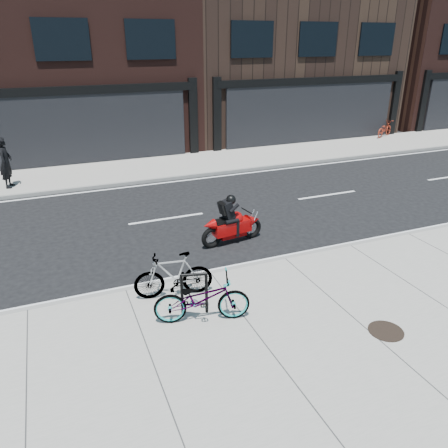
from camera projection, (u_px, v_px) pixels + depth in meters
name	position (u px, v px, depth m)	size (l,w,h in m)	color
ground	(186.00, 244.00, 12.04)	(120.00, 120.00, 0.00)	black
sidewalk_near	(270.00, 354.00, 7.75)	(60.00, 6.00, 0.13)	gray
sidewalk_far	(131.00, 170.00, 18.62)	(60.00, 3.50, 0.13)	gray
building_mideast	(271.00, 20.00, 25.42)	(12.00, 10.00, 12.50)	black
building_east	(429.00, 18.00, 29.48)	(10.00, 10.00, 13.00)	black
bike_rack	(194.00, 290.00, 8.60)	(0.53, 0.19, 0.91)	black
bicycle_front	(202.00, 299.00, 8.40)	(0.65, 1.87, 0.98)	gray
bicycle_rear	(173.00, 275.00, 9.20)	(0.47, 1.68, 1.01)	gray
motorcycle	(235.00, 223.00, 11.97)	(1.89, 0.56, 1.41)	black
pedestrian	(6.00, 162.00, 15.93)	(0.68, 0.45, 1.87)	black
bicycle_far	(385.00, 129.00, 24.54)	(0.57, 1.64, 0.86)	maroon
manhole_cover	(386.00, 331.00, 8.24)	(0.66, 0.66, 0.01)	black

